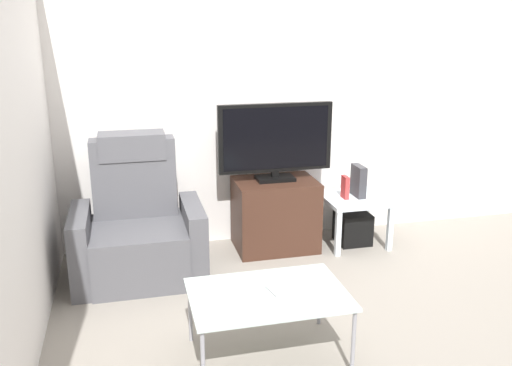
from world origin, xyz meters
The scene contains 12 objects.
ground_plane centered at (0.00, 0.00, 0.00)m, with size 6.40×6.40×0.00m, color gray.
wall_back centered at (0.00, 1.13, 1.30)m, with size 6.40×0.06×2.60m, color silver.
wall_side centered at (-1.88, 0.00, 1.30)m, with size 0.06×4.48×2.60m, color silver.
tv_stand centered at (-0.06, 0.82, 0.31)m, with size 0.69×0.49×0.61m.
television centered at (-0.06, 0.84, 0.95)m, with size 0.97×0.20×0.65m.
recliner_armchair centered at (-1.23, 0.58, 0.37)m, with size 0.98×0.78×1.08m.
side_table centered at (0.64, 0.77, 0.36)m, with size 0.54×0.54×0.43m.
subwoofer_box centered at (0.64, 0.77, 0.14)m, with size 0.28×0.28×0.28m, color black.
book_upright centered at (0.54, 0.75, 0.53)m, with size 0.04×0.10×0.20m, color red.
game_console centered at (0.68, 0.78, 0.57)m, with size 0.07×0.20×0.28m, color #333338.
coffee_table centered at (-0.54, -0.73, 0.39)m, with size 0.90×0.60×0.41m.
cell_phone centered at (-0.49, -0.72, 0.42)m, with size 0.07×0.15×0.01m, color #B7B7BC.
Camera 1 is at (-1.27, -3.43, 1.91)m, focal length 38.19 mm.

